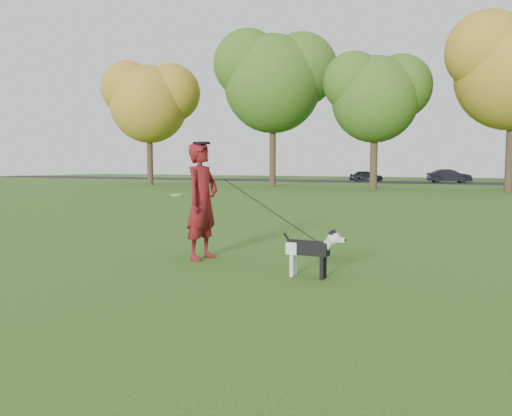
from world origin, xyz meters
The scene contains 8 objects.
ground centered at (0.00, 0.00, 0.00)m, with size 120.00×120.00×0.00m, color #285116.
road centered at (0.00, 40.00, 0.01)m, with size 120.00×7.00×0.02m, color black.
man centered at (-1.03, -0.14, 1.02)m, with size 0.75×0.49×2.05m, color #5F0D1A.
dog centered at (1.22, -0.68, 0.45)m, with size 0.98×0.20×0.75m.
car_left centered at (-8.06, 40.00, 0.56)m, with size 1.27×3.15×1.07m, color black.
car_mid centered at (-0.62, 40.00, 0.63)m, with size 1.29×3.71×1.22m, color black.
man_held_items centered at (0.39, -0.44, 0.96)m, with size 2.99×0.69×1.56m.
tree_row centered at (-1.43, 26.07, 7.41)m, with size 51.74×8.86×12.01m.
Camera 1 is at (3.67, -7.52, 1.66)m, focal length 35.00 mm.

